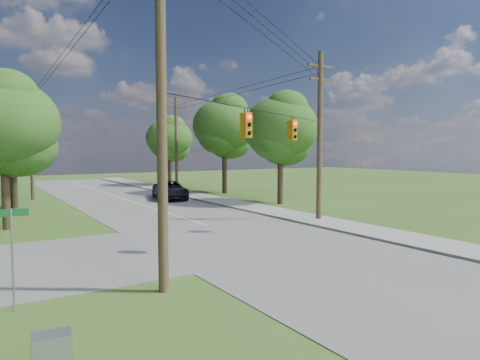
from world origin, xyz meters
TOP-DOWN VIEW (x-y plane):
  - ground at (0.00, 0.00)m, footprint 140.00×140.00m
  - main_road at (2.00, 5.00)m, footprint 10.00×100.00m
  - sidewalk_east at (8.70, 5.00)m, footprint 2.60×100.00m
  - pole_sw at (-4.60, 0.40)m, footprint 2.00×0.32m
  - pole_ne at (8.90, 8.00)m, footprint 2.00×0.32m
  - pole_north_e at (8.90, 30.00)m, footprint 2.00×0.32m
  - pole_north_w at (-5.00, 30.00)m, footprint 2.00×0.32m
  - power_lines at (1.50, 11.54)m, footprint 13.93×29.62m
  - traffic_signals at (2.55, 4.43)m, footprint 4.91×3.27m
  - tree_w_near at (-8.00, 15.00)m, footprint 6.00×6.00m
  - tree_w_mid at (-7.00, 23.00)m, footprint 6.40×6.40m
  - tree_e_near at (12.00, 16.00)m, footprint 6.20×6.20m
  - tree_e_mid at (12.50, 26.00)m, footprint 6.60×6.60m
  - tree_e_far at (11.50, 38.00)m, footprint 5.80×5.80m
  - car_main_north at (5.50, 23.74)m, footprint 4.14×6.38m
  - street_name_sign at (-8.72, 1.00)m, footprint 0.86×0.09m

SIDE VIEW (x-z plane):
  - ground at x=0.00m, z-range 0.00..0.00m
  - main_road at x=2.00m, z-range 0.00..0.03m
  - sidewalk_east at x=8.70m, z-range 0.00..0.12m
  - car_main_north at x=5.50m, z-range 0.03..1.66m
  - street_name_sign at x=-8.72m, z-range 0.37..3.23m
  - pole_north_e at x=8.90m, z-range 0.13..10.13m
  - pole_north_w at x=-5.00m, z-range 0.13..10.13m
  - pole_ne at x=8.90m, z-range 0.22..10.72m
  - traffic_signals at x=2.55m, z-range 4.97..6.02m
  - tree_e_far at x=11.50m, z-range 1.76..10.08m
  - tree_w_near at x=-8.00m, z-range 1.72..10.12m
  - pole_sw at x=-4.60m, z-range 0.23..12.23m
  - tree_e_near at x=12.00m, z-range 1.85..10.66m
  - tree_w_mid at x=-7.00m, z-range 1.97..11.19m
  - tree_e_mid at x=12.50m, z-range 2.09..11.73m
  - power_lines at x=1.50m, z-range 6.69..11.62m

